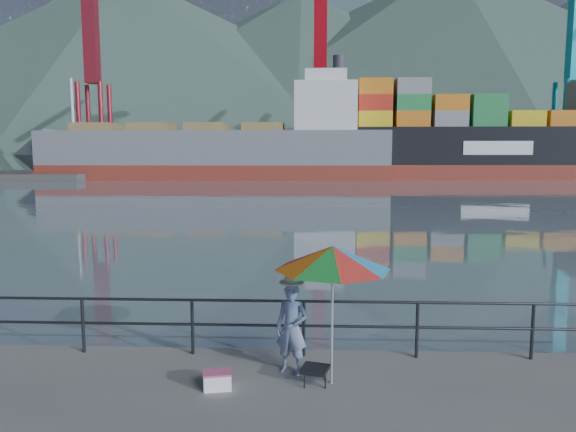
# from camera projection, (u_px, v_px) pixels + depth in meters

# --- Properties ---
(harbor_water) EXTENTS (500.00, 280.00, 0.00)m
(harbor_water) POSITION_uv_depth(u_px,v_px,m) (297.00, 168.00, 136.58)
(harbor_water) COLOR slate
(harbor_water) RESTS_ON ground
(far_dock) EXTENTS (200.00, 40.00, 0.40)m
(far_dock) POSITION_uv_depth(u_px,v_px,m) (344.00, 173.00, 99.48)
(far_dock) COLOR #514F4C
(far_dock) RESTS_ON ground
(guardrail) EXTENTS (22.00, 0.06, 1.03)m
(guardrail) POSITION_uv_depth(u_px,v_px,m) (137.00, 325.00, 9.24)
(guardrail) COLOR #2D3033
(guardrail) RESTS_ON ground
(mountains) EXTENTS (600.00, 332.80, 80.00)m
(mountains) POSITION_uv_depth(u_px,v_px,m) (397.00, 75.00, 207.91)
(mountains) COLOR #385147
(mountains) RESTS_ON ground
(port_cranes) EXTENTS (116.00, 28.00, 38.40)m
(port_cranes) POSITION_uv_depth(u_px,v_px,m) (472.00, 81.00, 87.80)
(port_cranes) COLOR #B12231
(port_cranes) RESTS_ON ground
(container_stacks) EXTENTS (58.00, 5.40, 5.20)m
(container_stacks) POSITION_uv_depth(u_px,v_px,m) (485.00, 163.00, 98.74)
(container_stacks) COLOR #194CA5
(container_stacks) RESTS_ON ground
(fisherman) EXTENTS (0.64, 0.53, 1.50)m
(fisherman) POSITION_uv_depth(u_px,v_px,m) (292.00, 329.00, 8.37)
(fisherman) COLOR navy
(fisherman) RESTS_ON ground
(beach_umbrella) EXTENTS (1.94, 1.94, 2.20)m
(beach_umbrella) POSITION_uv_depth(u_px,v_px,m) (333.00, 258.00, 7.82)
(beach_umbrella) COLOR white
(beach_umbrella) RESTS_ON ground
(folding_stool) EXTENTS (0.50, 0.50, 0.27)m
(folding_stool) POSITION_uv_depth(u_px,v_px,m) (315.00, 375.00, 8.04)
(folding_stool) COLOR black
(folding_stool) RESTS_ON ground
(cooler_bag) EXTENTS (0.46, 0.35, 0.24)m
(cooler_bag) POSITION_uv_depth(u_px,v_px,m) (217.00, 381.00, 7.87)
(cooler_bag) COLOR white
(cooler_bag) RESTS_ON ground
(fishing_rod) EXTENTS (0.02, 1.86, 1.31)m
(fishing_rod) POSITION_uv_depth(u_px,v_px,m) (290.00, 347.00, 9.59)
(fishing_rod) COLOR black
(fishing_rod) RESTS_ON ground
(bulk_carrier) EXTENTS (51.75, 8.96, 14.50)m
(bulk_carrier) POSITION_uv_depth(u_px,v_px,m) (228.00, 151.00, 77.58)
(bulk_carrier) COLOR maroon
(bulk_carrier) RESTS_ON ground
(container_ship) EXTENTS (58.27, 9.71, 18.10)m
(container_ship) POSITION_uv_depth(u_px,v_px,m) (498.00, 140.00, 79.41)
(container_ship) COLOR maroon
(container_ship) RESTS_ON ground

